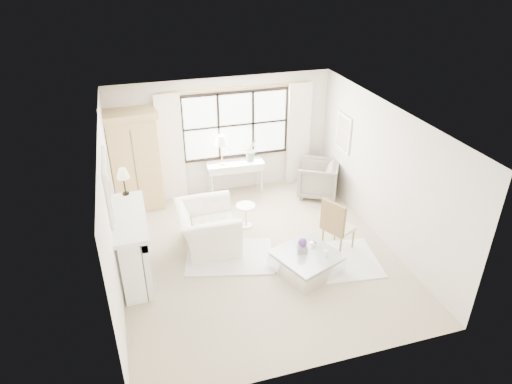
% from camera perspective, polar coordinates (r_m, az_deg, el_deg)
% --- Properties ---
extents(floor, '(5.50, 5.50, 0.00)m').
position_cam_1_polar(floor, '(8.76, 0.25, -7.78)').
color(floor, tan).
rests_on(floor, ground).
extents(ceiling, '(5.50, 5.50, 0.00)m').
position_cam_1_polar(ceiling, '(7.47, 0.29, 9.11)').
color(ceiling, white).
rests_on(ceiling, ground).
extents(wall_back, '(5.00, 0.00, 5.00)m').
position_cam_1_polar(wall_back, '(10.44, -4.14, 6.95)').
color(wall_back, silver).
rests_on(wall_back, ground).
extents(wall_front, '(5.00, 0.00, 5.00)m').
position_cam_1_polar(wall_front, '(5.91, 8.19, -12.36)').
color(wall_front, silver).
rests_on(wall_front, ground).
extents(wall_left, '(0.00, 5.50, 5.50)m').
position_cam_1_polar(wall_left, '(7.78, -17.67, -2.53)').
color(wall_left, white).
rests_on(wall_left, ground).
extents(wall_right, '(0.00, 5.50, 5.50)m').
position_cam_1_polar(wall_right, '(9.00, 15.70, 2.17)').
color(wall_right, beige).
rests_on(wall_right, ground).
extents(window_pane, '(2.40, 0.02, 1.50)m').
position_cam_1_polar(window_pane, '(10.40, -2.53, 8.37)').
color(window_pane, white).
rests_on(window_pane, wall_back).
extents(window_frame, '(2.50, 0.04, 1.50)m').
position_cam_1_polar(window_frame, '(10.39, -2.52, 8.36)').
color(window_frame, black).
rests_on(window_frame, wall_back).
extents(curtain_rod, '(3.30, 0.04, 0.04)m').
position_cam_1_polar(curtain_rod, '(10.08, -2.55, 12.91)').
color(curtain_rod, '#A7893A').
rests_on(curtain_rod, wall_back).
extents(curtain_left, '(0.55, 0.10, 2.47)m').
position_cam_1_polar(curtain_left, '(10.23, -10.58, 5.34)').
color(curtain_left, white).
rests_on(curtain_left, ground).
extents(curtain_right, '(0.55, 0.10, 2.47)m').
position_cam_1_polar(curtain_right, '(10.90, 5.34, 7.19)').
color(curtain_right, silver).
rests_on(curtain_right, ground).
extents(fireplace, '(0.58, 1.66, 1.26)m').
position_cam_1_polar(fireplace, '(8.14, -15.36, -6.55)').
color(fireplace, white).
rests_on(fireplace, ground).
extents(mirror_frame, '(0.05, 1.15, 0.95)m').
position_cam_1_polar(mirror_frame, '(7.54, -17.99, 0.69)').
color(mirror_frame, white).
rests_on(mirror_frame, wall_left).
extents(mirror_glass, '(0.02, 1.00, 0.80)m').
position_cam_1_polar(mirror_glass, '(7.54, -17.77, 0.72)').
color(mirror_glass, '#B8BDC4').
rests_on(mirror_glass, wall_left).
extents(art_frame, '(0.04, 0.62, 0.82)m').
position_cam_1_polar(art_frame, '(10.25, 10.88, 7.26)').
color(art_frame, white).
rests_on(art_frame, wall_right).
extents(art_canvas, '(0.01, 0.52, 0.72)m').
position_cam_1_polar(art_canvas, '(10.24, 10.78, 7.25)').
color(art_canvas, '#BEAC93').
rests_on(art_canvas, wall_right).
extents(mantel_lamp, '(0.22, 0.22, 0.51)m').
position_cam_1_polar(mantel_lamp, '(8.29, -16.31, 2.11)').
color(mantel_lamp, black).
rests_on(mantel_lamp, fireplace).
extents(armoire, '(1.19, 0.81, 2.24)m').
position_cam_1_polar(armoire, '(10.05, -14.99, 3.81)').
color(armoire, tan).
rests_on(armoire, floor).
extents(console_table, '(1.32, 0.52, 0.80)m').
position_cam_1_polar(console_table, '(10.62, -2.59, 1.77)').
color(console_table, silver).
rests_on(console_table, floor).
extents(console_lamp, '(0.28, 0.28, 0.69)m').
position_cam_1_polar(console_lamp, '(10.17, -4.37, 6.36)').
color(console_lamp, '#BC8D41').
rests_on(console_lamp, console_table).
extents(orchid_plant, '(0.36, 0.33, 0.54)m').
position_cam_1_polar(orchid_plant, '(10.44, -0.58, 5.33)').
color(orchid_plant, '#556D48').
rests_on(orchid_plant, console_table).
extents(side_table, '(0.40, 0.40, 0.51)m').
position_cam_1_polar(side_table, '(9.39, -1.29, -2.58)').
color(side_table, white).
rests_on(side_table, floor).
extents(rug_left, '(1.84, 1.50, 0.03)m').
position_cam_1_polar(rug_left, '(8.69, -3.30, -8.05)').
color(rug_left, silver).
rests_on(rug_left, floor).
extents(rug_right, '(1.78, 1.43, 0.03)m').
position_cam_1_polar(rug_right, '(8.68, 9.66, -8.50)').
color(rug_right, white).
rests_on(rug_right, floor).
extents(club_armchair, '(1.15, 1.31, 0.83)m').
position_cam_1_polar(club_armchair, '(8.81, -6.09, -4.43)').
color(club_armchair, white).
rests_on(club_armchair, floor).
extents(wingback_chair, '(1.21, 1.20, 0.81)m').
position_cam_1_polar(wingback_chair, '(10.66, 7.74, 1.66)').
color(wingback_chair, gray).
rests_on(wingback_chair, floor).
extents(french_chair, '(0.65, 0.65, 1.08)m').
position_cam_1_polar(french_chair, '(8.87, 10.14, -5.33)').
color(french_chair, olive).
rests_on(french_chair, floor).
extents(coffee_table, '(1.30, 1.30, 0.38)m').
position_cam_1_polar(coffee_table, '(8.30, 6.31, -8.74)').
color(coffee_table, silver).
rests_on(coffee_table, floor).
extents(planter_box, '(0.21, 0.21, 0.13)m').
position_cam_1_polar(planter_box, '(8.18, 5.79, -7.08)').
color(planter_box, slate).
rests_on(planter_box, coffee_table).
extents(planter_flowers, '(0.15, 0.15, 0.15)m').
position_cam_1_polar(planter_flowers, '(8.10, 5.84, -6.27)').
color(planter_flowers, '#502C6F').
rests_on(planter_flowers, planter_box).
extents(pillar_candle, '(0.08, 0.08, 0.12)m').
position_cam_1_polar(pillar_candle, '(8.13, 8.70, -7.57)').
color(pillar_candle, white).
rests_on(pillar_candle, coffee_table).
extents(coffee_vase, '(0.17, 0.17, 0.14)m').
position_cam_1_polar(coffee_vase, '(8.34, 7.18, -6.32)').
color(coffee_vase, silver).
rests_on(coffee_vase, coffee_table).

